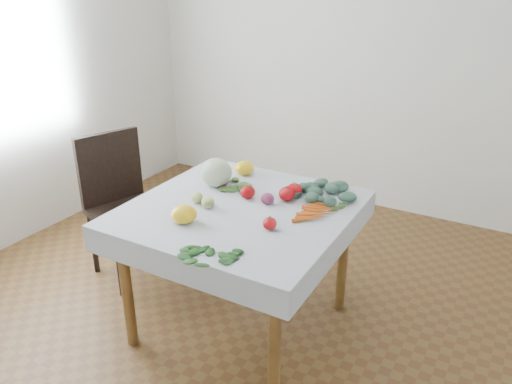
% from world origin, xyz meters
% --- Properties ---
extents(ground, '(4.00, 4.00, 0.00)m').
position_xyz_m(ground, '(0.00, 0.00, 0.00)').
color(ground, brown).
extents(back_wall, '(4.00, 0.04, 2.70)m').
position_xyz_m(back_wall, '(0.00, 2.00, 1.35)').
color(back_wall, silver).
rests_on(back_wall, ground).
extents(table, '(1.00, 1.00, 0.75)m').
position_xyz_m(table, '(0.00, 0.00, 0.65)').
color(table, brown).
rests_on(table, ground).
extents(tablecloth, '(1.12, 1.12, 0.01)m').
position_xyz_m(tablecloth, '(0.00, 0.00, 0.75)').
color(tablecloth, silver).
rests_on(tablecloth, table).
extents(chair, '(0.55, 0.55, 0.96)m').
position_xyz_m(chair, '(-1.01, 0.14, 0.55)').
color(chair, black).
rests_on(chair, ground).
extents(cabbage, '(0.20, 0.20, 0.16)m').
position_xyz_m(cabbage, '(-0.27, 0.18, 0.84)').
color(cabbage, beige).
rests_on(cabbage, tablecloth).
extents(tomato_a, '(0.09, 0.09, 0.08)m').
position_xyz_m(tomato_a, '(0.18, 0.20, 0.79)').
color(tomato_a, '#B40C11').
rests_on(tomato_a, tablecloth).
extents(tomato_b, '(0.09, 0.09, 0.08)m').
position_xyz_m(tomato_b, '(0.19, 0.27, 0.79)').
color(tomato_b, '#B40C11').
rests_on(tomato_b, tablecloth).
extents(tomato_c, '(0.11, 0.11, 0.07)m').
position_xyz_m(tomato_c, '(-0.02, 0.12, 0.79)').
color(tomato_c, '#B40C11').
rests_on(tomato_c, tablecloth).
extents(tomato_d, '(0.08, 0.08, 0.06)m').
position_xyz_m(tomato_d, '(0.25, -0.14, 0.79)').
color(tomato_d, '#B40C11').
rests_on(tomato_d, tablecloth).
extents(heirloom_back, '(0.16, 0.16, 0.08)m').
position_xyz_m(heirloom_back, '(-0.22, 0.42, 0.80)').
color(heirloom_back, yellow).
rests_on(heirloom_back, tablecloth).
extents(heirloom_front, '(0.15, 0.15, 0.09)m').
position_xyz_m(heirloom_front, '(-0.15, -0.29, 0.80)').
color(heirloom_front, yellow).
rests_on(heirloom_front, tablecloth).
extents(onion_a, '(0.10, 0.10, 0.07)m').
position_xyz_m(onion_a, '(-0.24, 0.18, 0.79)').
color(onion_a, '#601B3D').
rests_on(onion_a, tablecloth).
extents(onion_b, '(0.10, 0.10, 0.06)m').
position_xyz_m(onion_b, '(0.11, 0.11, 0.79)').
color(onion_b, '#601B3D').
rests_on(onion_b, tablecloth).
extents(tomatillo_cluster, '(0.09, 0.13, 0.05)m').
position_xyz_m(tomatillo_cluster, '(-0.16, -0.07, 0.78)').
color(tomatillo_cluster, '#B7BF6E').
rests_on(tomatillo_cluster, tablecloth).
extents(carrot_bunch, '(0.17, 0.31, 0.03)m').
position_xyz_m(carrot_bunch, '(0.38, 0.14, 0.77)').
color(carrot_bunch, '#E14F19').
rests_on(carrot_bunch, tablecloth).
extents(kale_bunch, '(0.36, 0.34, 0.05)m').
position_xyz_m(kale_bunch, '(0.31, 0.36, 0.78)').
color(kale_bunch, '#345645').
rests_on(kale_bunch, tablecloth).
extents(basil_bunch, '(0.25, 0.21, 0.01)m').
position_xyz_m(basil_bunch, '(0.15, -0.48, 0.76)').
color(basil_bunch, '#184C17').
rests_on(basil_bunch, tablecloth).
extents(dill_bunch, '(0.22, 0.19, 0.02)m').
position_xyz_m(dill_bunch, '(-0.19, 0.21, 0.77)').
color(dill_bunch, '#4C7D39').
rests_on(dill_bunch, tablecloth).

